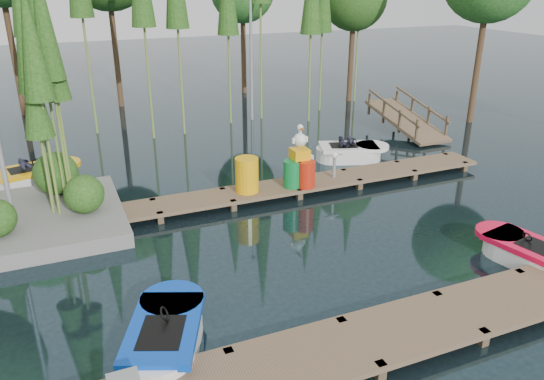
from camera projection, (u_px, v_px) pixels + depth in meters
name	position (u px, v px, depth m)	size (l,w,h in m)	color
ground_plane	(261.00, 242.00, 12.97)	(90.00, 90.00, 0.00)	#1C2E36
near_dock	(360.00, 343.00, 9.05)	(18.00, 1.50, 0.50)	brown
far_dock	(261.00, 191.00, 15.37)	(15.00, 1.20, 0.50)	brown
lamp_rear	(251.00, 21.00, 22.17)	(0.30, 0.30, 7.25)	gray
ramp	(406.00, 119.00, 21.55)	(1.50, 3.94, 1.49)	brown
boat_blue	(165.00, 337.00, 9.16)	(2.08, 2.85, 0.87)	white
boat_red	(527.00, 254.00, 11.93)	(1.55, 2.58, 0.81)	white
boat_yellow_far	(35.00, 176.00, 16.42)	(2.83, 1.75, 1.32)	white
boat_white_far	(350.00, 152.00, 18.57)	(2.79, 1.92, 1.21)	white
yellow_barrel	(247.00, 175.00, 15.00)	(0.67, 0.67, 1.00)	#F3A80C
drum_cluster	(301.00, 168.00, 15.45)	(1.06, 0.97, 1.83)	#0C7330
seagull_post	(335.00, 160.00, 16.01)	(0.51, 0.27, 0.81)	gray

